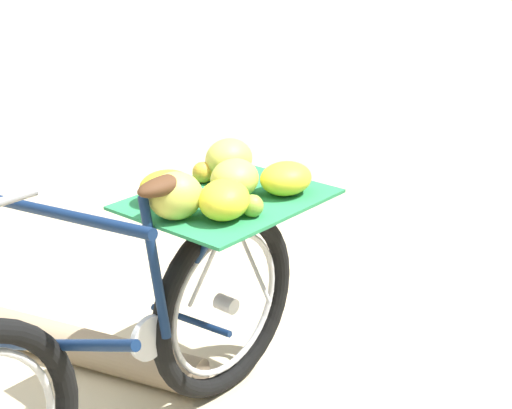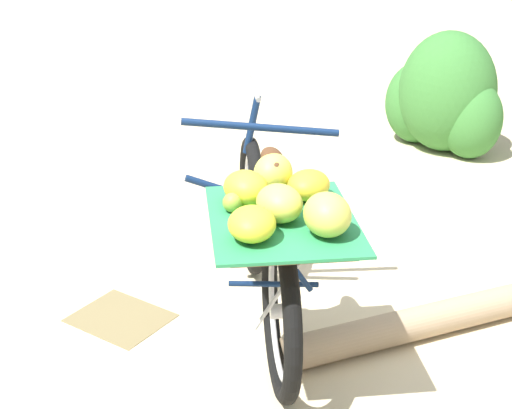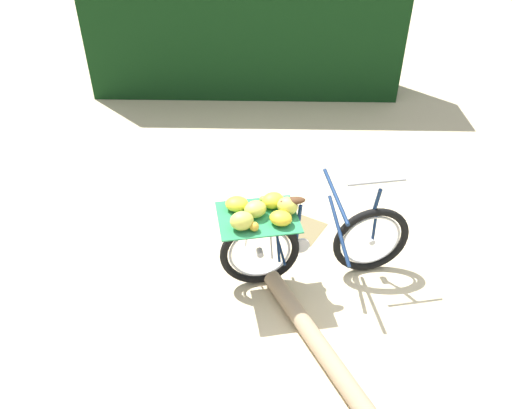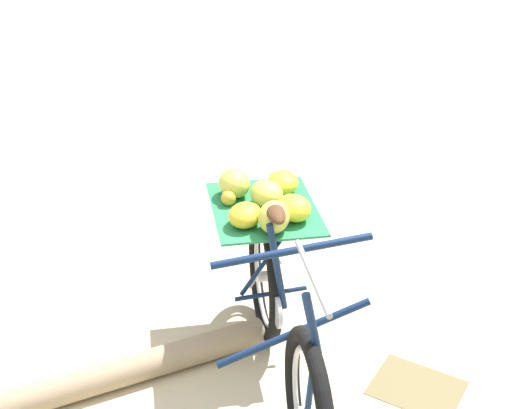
# 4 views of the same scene
# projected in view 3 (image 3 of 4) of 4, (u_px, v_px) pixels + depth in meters

# --- Properties ---
(ground_plane) EXTENTS (60.00, 60.00, 0.00)m
(ground_plane) POSITION_uv_depth(u_px,v_px,m) (310.00, 269.00, 4.84)
(ground_plane) COLOR beige
(foliage_hedge) EXTENTS (3.17, 4.64, 2.31)m
(foliage_hedge) POSITION_uv_depth(u_px,v_px,m) (245.00, 19.00, 7.63)
(foliage_hedge) COLOR black
(foliage_hedge) RESTS_ON ground_plane
(bicycle) EXTENTS (1.38, 1.55, 1.03)m
(bicycle) POSITION_uv_depth(u_px,v_px,m) (301.00, 236.00, 4.45)
(bicycle) COLOR black
(bicycle) RESTS_ON ground_plane
(fallen_log) EXTENTS (1.56, 2.24, 0.15)m
(fallen_log) POSITION_uv_depth(u_px,v_px,m) (350.00, 389.00, 3.70)
(fallen_log) COLOR #9E8466
(fallen_log) RESTS_ON ground_plane
(leaf_litter_patch) EXTENTS (0.44, 0.36, 0.01)m
(leaf_litter_patch) POSITION_uv_depth(u_px,v_px,m) (304.00, 230.00, 5.33)
(leaf_litter_patch) COLOR olive
(leaf_litter_patch) RESTS_ON ground_plane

